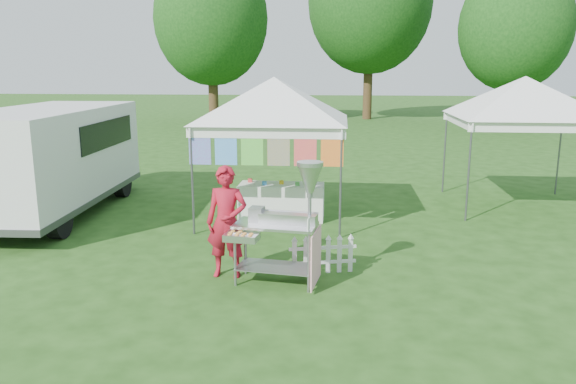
# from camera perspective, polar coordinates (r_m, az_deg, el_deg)

# --- Properties ---
(ground) EXTENTS (120.00, 120.00, 0.00)m
(ground) POSITION_cam_1_polar(r_m,az_deg,el_deg) (8.95, -4.04, -8.32)
(ground) COLOR #1F4313
(ground) RESTS_ON ground
(canopy_main) EXTENTS (4.24, 4.24, 3.45)m
(canopy_main) POSITION_cam_1_polar(r_m,az_deg,el_deg) (11.83, -1.44, 11.57)
(canopy_main) COLOR #59595E
(canopy_main) RESTS_ON ground
(canopy_right) EXTENTS (4.24, 4.24, 3.45)m
(canopy_right) POSITION_cam_1_polar(r_m,az_deg,el_deg) (13.87, 23.02, 10.76)
(canopy_right) COLOR #59595E
(canopy_right) RESTS_ON ground
(tree_left) EXTENTS (6.40, 6.40, 9.53)m
(tree_left) POSITION_cam_1_polar(r_m,az_deg,el_deg) (33.20, -7.80, 16.97)
(tree_left) COLOR #382314
(tree_left) RESTS_ON ground
(tree_mid) EXTENTS (7.60, 7.60, 11.52)m
(tree_mid) POSITION_cam_1_polar(r_m,az_deg,el_deg) (36.50, 8.36, 18.59)
(tree_mid) COLOR #382314
(tree_mid) RESTS_ON ground
(tree_right) EXTENTS (5.60, 5.60, 8.42)m
(tree_right) POSITION_cam_1_polar(r_m,az_deg,el_deg) (31.51, 22.08, 15.26)
(tree_right) COLOR #382314
(tree_right) RESTS_ON ground
(donut_cart) EXTENTS (1.43, 0.89, 1.86)m
(donut_cart) POSITION_cam_1_polar(r_m,az_deg,el_deg) (8.21, 0.03, -2.19)
(donut_cart) COLOR gray
(donut_cart) RESTS_ON ground
(vendor) EXTENTS (0.65, 0.44, 1.74)m
(vendor) POSITION_cam_1_polar(r_m,az_deg,el_deg) (8.65, -6.24, -3.05)
(vendor) COLOR #A51425
(vendor) RESTS_ON ground
(cargo_van) EXTENTS (2.49, 5.69, 2.33)m
(cargo_van) POSITION_cam_1_polar(r_m,az_deg,el_deg) (13.44, -22.92, 3.28)
(cargo_van) COLOR silver
(cargo_van) RESTS_ON ground
(picket_fence) EXTENTS (1.05, 0.29, 0.56)m
(picket_fence) POSITION_cam_1_polar(r_m,az_deg,el_deg) (8.89, 3.54, -6.49)
(picket_fence) COLOR silver
(picket_fence) RESTS_ON ground
(display_table) EXTENTS (1.80, 0.70, 0.76)m
(display_table) POSITION_cam_1_polar(r_m,az_deg,el_deg) (12.03, -0.66, -0.96)
(display_table) COLOR white
(display_table) RESTS_ON ground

